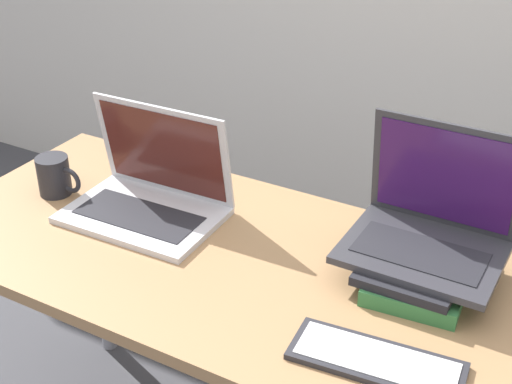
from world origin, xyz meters
name	(u,v)px	position (x,y,z in m)	size (l,w,h in m)	color
desk	(287,303)	(0.00, 0.34, 0.69)	(1.75, 0.67, 0.77)	#9E754C
laptop_left	(149,193)	(-0.41, 0.40, 0.83)	(0.38, 0.26, 0.26)	silver
book_stack	(420,270)	(0.26, 0.45, 0.80)	(0.22, 0.29, 0.06)	#33753D
laptop_on_books	(430,226)	(0.25, 0.50, 0.88)	(0.33, 0.25, 0.26)	#333338
wireless_keyboard	(376,361)	(0.27, 0.17, 0.78)	(0.33, 0.15, 0.01)	#28282D
mug	(55,176)	(-0.68, 0.36, 0.82)	(0.13, 0.08, 0.10)	#232328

